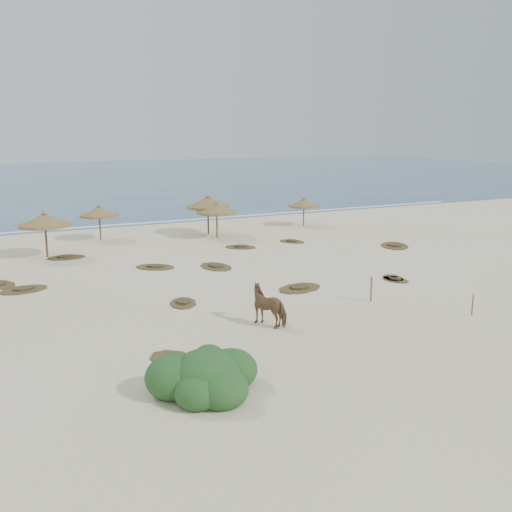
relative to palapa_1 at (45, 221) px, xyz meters
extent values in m
plane|color=beige|center=(7.89, -15.65, -2.34)|extent=(160.00, 160.00, 0.00)
cube|color=navy|center=(7.89, 59.35, -2.33)|extent=(200.00, 100.00, 0.01)
cube|color=white|center=(7.89, 10.35, -2.33)|extent=(70.00, 0.60, 0.01)
cylinder|color=brown|center=(0.00, 0.00, -1.21)|extent=(0.13, 0.13, 2.25)
cylinder|color=olive|center=(0.00, 0.00, -0.28)|extent=(4.27, 4.27, 0.19)
cone|color=olive|center=(0.00, 0.00, 0.07)|extent=(4.13, 4.13, 0.80)
cone|color=olive|center=(0.00, 0.00, 0.56)|extent=(0.39, 0.39, 0.24)
cylinder|color=brown|center=(4.21, 4.38, -1.35)|extent=(0.11, 0.11, 1.98)
cylinder|color=olive|center=(4.21, 4.38, -0.53)|extent=(2.95, 2.95, 0.17)
cone|color=olive|center=(4.21, 4.38, -0.21)|extent=(2.85, 2.85, 0.71)
cone|color=olive|center=(4.21, 4.38, 0.21)|extent=(0.34, 0.34, 0.21)
cylinder|color=brown|center=(12.16, 2.94, -1.16)|extent=(0.13, 0.13, 2.35)
cylinder|color=olive|center=(12.16, 2.94, -0.19)|extent=(3.74, 3.74, 0.20)
cone|color=olive|center=(12.16, 2.94, 0.18)|extent=(3.61, 3.61, 0.84)
cone|color=olive|center=(12.16, 2.94, 0.69)|extent=(0.40, 0.40, 0.25)
cylinder|color=brown|center=(12.23, 1.32, -1.28)|extent=(0.12, 0.12, 2.11)
cylinder|color=olive|center=(12.23, 1.32, -0.41)|extent=(3.45, 3.45, 0.18)
cone|color=olive|center=(12.23, 1.32, -0.07)|extent=(3.34, 3.34, 0.75)
cone|color=olive|center=(12.23, 1.32, 0.38)|extent=(0.36, 0.36, 0.22)
cylinder|color=brown|center=(20.85, 3.20, -1.43)|extent=(0.10, 0.10, 1.83)
cylinder|color=olive|center=(20.85, 3.20, -0.67)|extent=(3.05, 3.05, 0.16)
cone|color=olive|center=(20.85, 3.20, -0.38)|extent=(2.95, 2.95, 0.65)
cone|color=olive|center=(20.85, 3.20, 0.01)|extent=(0.31, 0.31, 0.19)
imported|color=brown|center=(6.92, -17.63, -1.52)|extent=(1.66, 2.14, 1.64)
cylinder|color=#6A5F4F|center=(12.72, -16.84, -1.74)|extent=(0.12, 0.12, 1.20)
cylinder|color=#6A5F4F|center=(15.46, -20.46, -1.86)|extent=(0.08, 0.08, 0.96)
ellipsoid|color=#2D5D27|center=(2.19, -22.48, -1.74)|extent=(2.16, 2.16, 1.62)
ellipsoid|color=#2D5D27|center=(3.17, -22.15, -1.85)|extent=(1.73, 1.73, 1.30)
ellipsoid|color=#2D5D27|center=(1.33, -22.04, -1.80)|extent=(1.84, 1.84, 1.38)
ellipsoid|color=#2D5D27|center=(2.41, -23.23, -1.91)|extent=(1.62, 1.62, 1.22)
ellipsoid|color=#2D5D27|center=(1.76, -23.02, -1.93)|extent=(1.52, 1.52, 1.14)
ellipsoid|color=#2D5D27|center=(2.84, -21.50, -1.96)|extent=(1.30, 1.30, 0.97)
ellipsoid|color=#2D5D27|center=(2.52, -21.93, -1.36)|extent=(0.97, 0.97, 0.73)
ellipsoid|color=#2D5D27|center=(1.87, -22.37, -1.31)|extent=(0.87, 0.87, 0.65)
camera|label=1|loc=(-3.53, -37.79, 5.69)|focal=40.00mm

